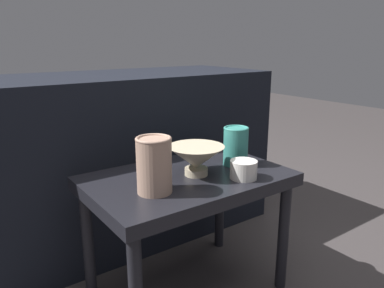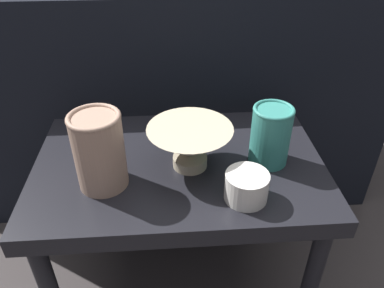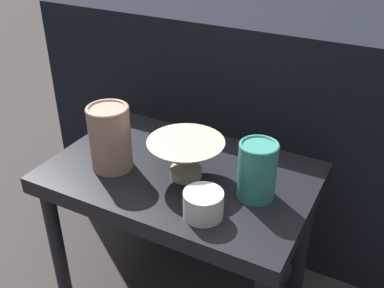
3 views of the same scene
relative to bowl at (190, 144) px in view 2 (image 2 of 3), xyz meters
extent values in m
plane|color=#383333|center=(-0.02, 0.02, -0.47)|extent=(8.00, 8.00, 0.00)
cube|color=black|center=(-0.02, 0.02, -0.08)|extent=(0.61, 0.40, 0.04)
cylinder|color=black|center=(0.25, -0.15, -0.28)|extent=(0.04, 0.04, 0.37)
cylinder|color=black|center=(-0.29, 0.18, -0.28)|extent=(0.04, 0.04, 0.37)
cylinder|color=black|center=(0.25, 0.18, -0.28)|extent=(0.04, 0.04, 0.37)
cube|color=black|center=(-0.02, 0.52, -0.13)|extent=(1.26, 0.50, 0.69)
cylinder|color=#C1B293|center=(0.00, 0.00, -0.04)|extent=(0.07, 0.07, 0.02)
cone|color=#C1B293|center=(0.00, 0.00, 0.00)|extent=(0.17, 0.17, 0.07)
cylinder|color=tan|center=(-0.17, -0.04, 0.02)|extent=(0.10, 0.10, 0.15)
torus|color=tan|center=(-0.17, -0.04, 0.10)|extent=(0.10, 0.10, 0.01)
cylinder|color=teal|center=(0.17, 0.01, 0.01)|extent=(0.08, 0.08, 0.12)
torus|color=teal|center=(0.17, 0.01, 0.07)|extent=(0.08, 0.08, 0.01)
cylinder|color=silver|center=(0.10, -0.11, -0.03)|extent=(0.08, 0.08, 0.06)
camera|label=1|loc=(-0.65, -0.88, 0.34)|focal=35.00mm
camera|label=2|loc=(-0.04, -0.62, 0.43)|focal=35.00mm
camera|label=3|loc=(0.41, -0.75, 0.52)|focal=42.00mm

